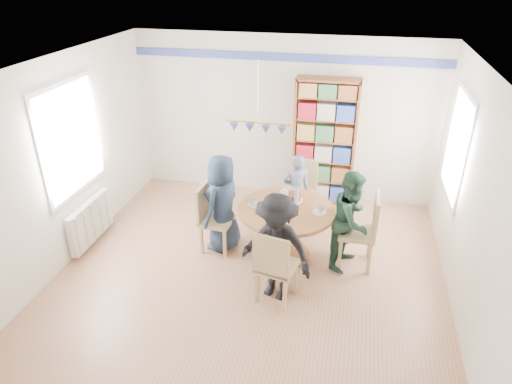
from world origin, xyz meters
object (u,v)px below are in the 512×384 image
(chair_left, at_px, (211,215))
(bookshelf, at_px, (324,144))
(dining_table, at_px, (286,221))
(chair_far, at_px, (301,188))
(person_right, at_px, (351,220))
(chair_near, at_px, (274,265))
(radiator, at_px, (91,221))
(person_near, at_px, (276,248))
(person_far, at_px, (296,190))
(chair_right, at_px, (364,228))
(person_left, at_px, (222,204))

(chair_left, distance_m, bookshelf, 2.31)
(dining_table, bearing_deg, chair_far, 86.79)
(chair_far, bearing_deg, person_right, -52.35)
(chair_far, distance_m, chair_near, 2.03)
(radiator, relative_size, person_near, 0.72)
(radiator, height_order, person_far, person_far)
(radiator, height_order, bookshelf, bookshelf)
(dining_table, height_order, chair_right, chair_right)
(person_right, bearing_deg, person_far, 63.38)
(bookshelf, bearing_deg, person_right, -73.11)
(chair_left, height_order, person_right, person_right)
(radiator, xyz_separation_m, chair_left, (1.74, 0.25, 0.19))
(person_right, relative_size, bookshelf, 0.65)
(radiator, height_order, dining_table, dining_table)
(dining_table, bearing_deg, person_near, -88.50)
(chair_left, distance_m, person_left, 0.23)
(person_left, bearing_deg, chair_far, 153.38)
(chair_near, distance_m, person_right, 1.30)
(chair_left, bearing_deg, person_right, 1.20)
(person_far, distance_m, bookshelf, 1.04)
(chair_near, relative_size, person_far, 0.85)
(chair_far, bearing_deg, chair_right, -46.51)
(person_near, xyz_separation_m, bookshelf, (0.30, 2.61, 0.34))
(dining_table, bearing_deg, person_right, 0.43)
(dining_table, xyz_separation_m, bookshelf, (0.33, 1.76, 0.47))
(radiator, relative_size, dining_table, 0.77)
(dining_table, height_order, person_far, person_far)
(person_near, bearing_deg, dining_table, 108.55)
(person_left, bearing_deg, person_near, 62.88)
(chair_far, bearing_deg, chair_left, -135.74)
(chair_near, xyz_separation_m, person_left, (-0.92, 1.01, 0.16))
(bookshelf, bearing_deg, person_left, -125.29)
(chair_near, bearing_deg, chair_left, 138.49)
(chair_left, relative_size, bookshelf, 0.46)
(chair_far, distance_m, person_near, 1.90)
(bookshelf, bearing_deg, chair_right, -67.88)
(chair_right, xyz_separation_m, person_far, (-1.03, 0.87, -0.00))
(radiator, xyz_separation_m, dining_table, (2.79, 0.28, 0.21))
(chair_left, xyz_separation_m, person_far, (1.06, 0.92, 0.05))
(person_far, bearing_deg, person_near, 69.76)
(person_near, distance_m, bookshelf, 2.65)
(dining_table, bearing_deg, person_far, 89.45)
(radiator, distance_m, chair_far, 3.15)
(person_right, bearing_deg, person_left, 108.52)
(chair_left, relative_size, person_left, 0.69)
(radiator, distance_m, person_near, 2.89)
(radiator, relative_size, chair_far, 1.00)
(chair_left, bearing_deg, radiator, -171.91)
(chair_far, distance_m, person_right, 1.32)
(person_right, bearing_deg, chair_right, -68.68)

